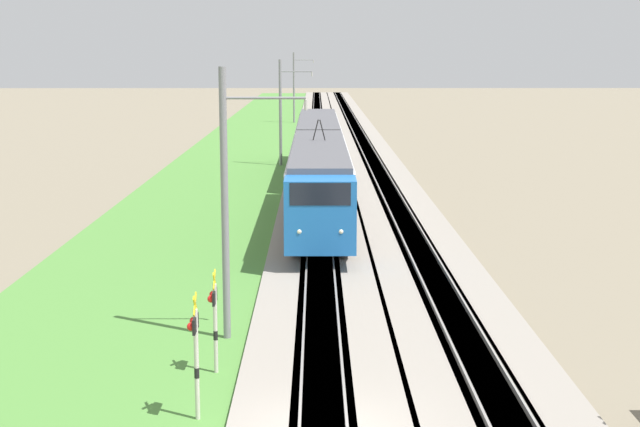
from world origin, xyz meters
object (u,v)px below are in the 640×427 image
catenary_mast_mid (281,112)px  catenary_mast_near (227,203)px  passenger_train (319,157)px  crossing_signal_near (195,346)px  crossing_signal_aux (214,313)px  catenary_mast_far (294,87)px

catenary_mast_mid → catenary_mast_near: bearing=180.0°
passenger_train → catenary_mast_mid: catenary_mast_mid is taller
crossing_signal_near → catenary_mast_near: 6.51m
passenger_train → crossing_signal_aux: bearing=-5.5°
passenger_train → catenary_mast_far: (56.40, 2.79, 2.00)m
passenger_train → crossing_signal_near: passenger_train is taller
passenger_train → catenary_mast_near: bearing=-5.9°
crossing_signal_near → catenary_mast_near: bearing=-91.6°
catenary_mast_near → catenary_mast_far: size_ratio=0.96×
passenger_train → catenary_mast_near: size_ratio=4.80×
crossing_signal_aux → catenary_mast_far: (86.44, -0.08, 2.66)m
catenary_mast_near → catenary_mast_mid: size_ratio=1.02×
crossing_signal_aux → catenary_mast_near: catenary_mast_near is taller
catenary_mast_near → catenary_mast_mid: (41.73, -0.00, -0.07)m
crossing_signal_aux → catenary_mast_near: size_ratio=0.36×
crossing_signal_near → catenary_mast_near: catenary_mast_near is taller
catenary_mast_far → passenger_train: bearing=-177.2°
catenary_mast_near → catenary_mast_mid: catenary_mast_near is taller
passenger_train → crossing_signal_near: (-33.14, 2.96, -0.52)m
crossing_signal_near → catenary_mast_mid: bearing=-90.2°
crossing_signal_aux → catenary_mast_far: 86.48m
passenger_train → catenary_mast_mid: bearing=-169.2°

